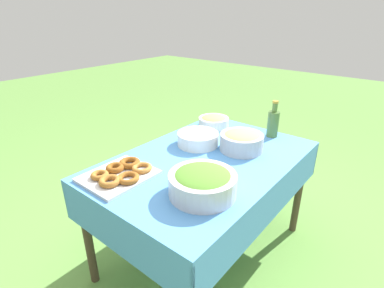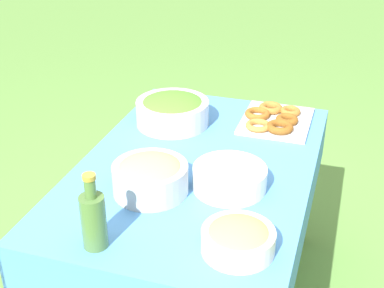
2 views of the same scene
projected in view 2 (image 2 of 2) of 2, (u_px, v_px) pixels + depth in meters
The scene contains 7 objects.
picnic_table at pixel (197, 184), 2.15m from camera, with size 1.35×0.90×0.73m.
salad_bowl at pixel (172, 110), 2.39m from camera, with size 0.33×0.33×0.13m.
pasta_bowl at pixel (150, 176), 1.90m from camera, with size 0.27×0.27×0.13m.
donut_platter at pixel (274, 119), 2.42m from camera, with size 0.37×0.32×0.05m.
plate_stack at pixel (230, 178), 1.93m from camera, with size 0.27×0.27×0.08m.
olive_oil_bottle at pixel (93, 219), 1.61m from camera, with size 0.08×0.08×0.26m.
bread_bowl at pixel (238, 238), 1.62m from camera, with size 0.23×0.23×0.09m.
Camera 2 is at (1.74, 0.54, 1.79)m, focal length 50.00 mm.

